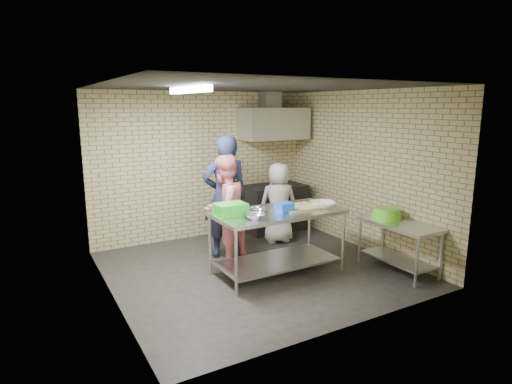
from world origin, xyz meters
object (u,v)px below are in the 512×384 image
Objects in this scene: prep_table at (277,242)px; man_navy at (225,197)px; stove at (275,208)px; side_counter at (398,247)px; green_basin at (386,213)px; woman_pink at (225,209)px; woman_white at (278,203)px; blue_tub at (284,207)px; bottle_red at (271,127)px; green_crate at (231,209)px; bottle_green at (288,127)px.

man_navy is at bearing 108.92° from prep_table.
man_navy reaches higher than stove.
green_basin is (-0.02, 0.25, 0.46)m from side_counter.
woman_pink reaches higher than woman_white.
bottle_red is (1.15, 2.26, 1.02)m from blue_tub.
bottle_red reaches higher than green_crate.
blue_tub reaches higher than prep_table.
green_basin is at bearing 120.94° from woman_pink.
blue_tub is at bearing 154.74° from side_counter.
stove is (1.15, 1.92, -0.02)m from prep_table.
man_navy is at bearing 140.32° from green_basin.
man_navy is at bearing 68.77° from green_crate.
bottle_red reaches higher than prep_table.
green_basin is (1.53, -0.48, -0.18)m from blue_tub.
stove is 1.60m from bottle_red.
bottle_red is 0.11× the size of woman_pink.
side_counter is 2.69m from woman_pink.
bottle_red is at bearing -165.63° from woman_pink.
prep_table is 4.50× the size of green_crate.
man_navy is (-1.95, 1.85, 0.62)m from side_counter.
bottle_green reaches higher than green_basin.
stove is at bearing -103.45° from woman_white.
blue_tub is at bearing 162.51° from green_basin.
woman_white reaches higher than green_basin.
bottle_green is at bearing 53.37° from prep_table.
bottle_red is at bearing 60.84° from prep_table.
woman_pink is 1.33m from woman_white.
green_basin is 3.01m from bottle_red.
bottle_green is at bearing 28.07° from stove.
prep_table is at bearing -9.73° from green_crate.
bottle_green is at bearing -117.33° from woman_white.
bottle_red is (0.05, 0.24, 1.58)m from stove.
man_navy reaches higher than woman_pink.
prep_table is 0.55m from blue_tub.
blue_tub is 0.12× the size of woman_pink.
bottle_red is at bearing 62.92° from blue_tub.
green_crate is at bearing 46.92° from woman_pink.
blue_tub reaches higher than green_basin.
green_crate is 0.29× the size of woman_white.
prep_table is 1.11× the size of woman_pink.
woman_white is at bearing 56.92° from prep_table.
green_crate is 0.25× the size of woman_pink.
stove is 1.65m from bottle_green.
man_navy is 1.17× the size of woman_pink.
green_basin is (2.28, -0.70, -0.19)m from green_crate.
bottle_green is at bearing 41.48° from green_crate.
woman_pink is (-2.06, 1.67, 0.48)m from side_counter.
woman_white is (1.16, 0.22, -0.27)m from man_navy.
bottle_green is 0.10× the size of woman_white.
bottle_red is 1.64m from woman_white.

